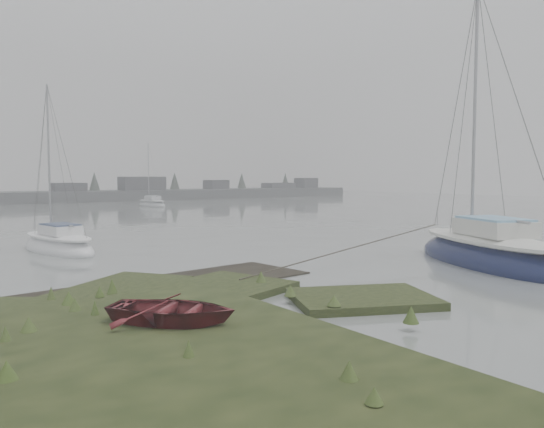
% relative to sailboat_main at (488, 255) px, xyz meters
% --- Properties ---
extents(ground, '(160.00, 160.00, 0.00)m').
position_rel_sailboat_main_xyz_m(ground, '(-8.54, 29.02, -0.35)').
color(ground, slate).
rests_on(ground, ground).
extents(far_shoreline, '(60.00, 8.00, 4.15)m').
position_rel_sailboat_main_xyz_m(far_shoreline, '(18.30, 60.91, 0.50)').
color(far_shoreline, '#4C4F51').
rests_on(far_shoreline, ground).
extents(sailboat_main, '(5.60, 8.38, 11.29)m').
position_rel_sailboat_main_xyz_m(sailboat_main, '(0.00, 0.00, 0.00)').
color(sailboat_main, '#0E143A').
rests_on(sailboat_main, ground).
extents(sailboat_white, '(2.73, 5.76, 7.81)m').
position_rel_sailboat_main_xyz_m(sailboat_white, '(-11.83, 12.92, -0.11)').
color(sailboat_white, white).
rests_on(sailboat_white, ground).
extents(sailboat_far_b, '(2.00, 5.46, 7.61)m').
position_rel_sailboat_main_xyz_m(sailboat_far_b, '(5.99, 44.09, -0.11)').
color(sailboat_far_b, '#B2B9BD').
rests_on(sailboat_far_b, ground).
extents(dinghy, '(3.19, 3.26, 0.55)m').
position_rel_sailboat_main_xyz_m(dinghy, '(-13.15, -1.06, 0.15)').
color(dinghy, maroon).
rests_on(dinghy, marsh_bank).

